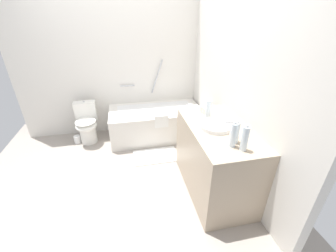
{
  "coord_description": "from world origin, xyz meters",
  "views": [
    {
      "loc": [
        0.12,
        -2.4,
        1.98
      ],
      "look_at": [
        0.67,
        0.19,
        0.57
      ],
      "focal_mm": 22.77,
      "sensor_mm": 36.0,
      "label": 1
    }
  ],
  "objects_px": {
    "water_bottle_3": "(234,135)",
    "toilet": "(87,124)",
    "drinking_glass_0": "(202,109)",
    "bath_mat": "(156,156)",
    "sink_basin": "(216,126)",
    "drinking_glass_2": "(207,106)",
    "water_bottle_2": "(236,132)",
    "drinking_glass_1": "(205,111)",
    "sink_faucet": "(233,123)",
    "bathtub": "(156,122)",
    "drinking_glass_3": "(234,134)",
    "toilet_paper_roll": "(78,139)",
    "water_bottle_1": "(208,109)",
    "water_bottle_0": "(245,138)"
  },
  "relations": [
    {
      "from": "sink_faucet",
      "to": "water_bottle_3",
      "type": "bearing_deg",
      "value": -118.56
    },
    {
      "from": "drinking_glass_0",
      "to": "bath_mat",
      "type": "xyz_separation_m",
      "value": [
        -0.57,
        0.35,
        -0.9
      ]
    },
    {
      "from": "sink_faucet",
      "to": "bath_mat",
      "type": "bearing_deg",
      "value": 134.1
    },
    {
      "from": "drinking_glass_3",
      "to": "toilet_paper_roll",
      "type": "xyz_separation_m",
      "value": [
        -1.91,
        1.69,
        -0.84
      ]
    },
    {
      "from": "drinking_glass_3",
      "to": "toilet_paper_roll",
      "type": "height_order",
      "value": "drinking_glass_3"
    },
    {
      "from": "water_bottle_2",
      "to": "drinking_glass_2",
      "type": "height_order",
      "value": "water_bottle_2"
    },
    {
      "from": "water_bottle_0",
      "to": "water_bottle_1",
      "type": "relative_size",
      "value": 1.13
    },
    {
      "from": "bath_mat",
      "to": "sink_basin",
      "type": "bearing_deg",
      "value": -54.56
    },
    {
      "from": "bathtub",
      "to": "water_bottle_1",
      "type": "bearing_deg",
      "value": -67.94
    },
    {
      "from": "drinking_glass_0",
      "to": "bath_mat",
      "type": "relative_size",
      "value": 0.11
    },
    {
      "from": "sink_basin",
      "to": "water_bottle_2",
      "type": "bearing_deg",
      "value": -80.51
    },
    {
      "from": "bathtub",
      "to": "toilet_paper_roll",
      "type": "distance_m",
      "value": 1.38
    },
    {
      "from": "bathtub",
      "to": "drinking_glass_3",
      "type": "distance_m",
      "value": 1.85
    },
    {
      "from": "toilet_paper_roll",
      "to": "drinking_glass_2",
      "type": "bearing_deg",
      "value": -27.31
    },
    {
      "from": "drinking_glass_0",
      "to": "drinking_glass_1",
      "type": "relative_size",
      "value": 0.92
    },
    {
      "from": "sink_faucet",
      "to": "toilet_paper_roll",
      "type": "bearing_deg",
      "value": 144.13
    },
    {
      "from": "water_bottle_1",
      "to": "water_bottle_2",
      "type": "relative_size",
      "value": 0.97
    },
    {
      "from": "toilet",
      "to": "sink_basin",
      "type": "height_order",
      "value": "sink_basin"
    },
    {
      "from": "sink_basin",
      "to": "drinking_glass_2",
      "type": "distance_m",
      "value": 0.49
    },
    {
      "from": "drinking_glass_0",
      "to": "drinking_glass_3",
      "type": "height_order",
      "value": "drinking_glass_3"
    },
    {
      "from": "toilet",
      "to": "water_bottle_1",
      "type": "relative_size",
      "value": 2.95
    },
    {
      "from": "water_bottle_3",
      "to": "bath_mat",
      "type": "relative_size",
      "value": 0.38
    },
    {
      "from": "bathtub",
      "to": "sink_faucet",
      "type": "xyz_separation_m",
      "value": [
        0.66,
        -1.43,
        0.62
      ]
    },
    {
      "from": "water_bottle_0",
      "to": "drinking_glass_3",
      "type": "xyz_separation_m",
      "value": [
        0.02,
        0.23,
        -0.08
      ]
    },
    {
      "from": "bath_mat",
      "to": "drinking_glass_2",
      "type": "bearing_deg",
      "value": -25.87
    },
    {
      "from": "sink_faucet",
      "to": "water_bottle_0",
      "type": "bearing_deg",
      "value": -106.54
    },
    {
      "from": "water_bottle_2",
      "to": "water_bottle_3",
      "type": "distance_m",
      "value": 0.09
    },
    {
      "from": "bathtub",
      "to": "sink_faucet",
      "type": "height_order",
      "value": "bathtub"
    },
    {
      "from": "drinking_glass_2",
      "to": "water_bottle_2",
      "type": "bearing_deg",
      "value": -91.75
    },
    {
      "from": "water_bottle_3",
      "to": "toilet",
      "type": "bearing_deg",
      "value": 130.83
    },
    {
      "from": "water_bottle_1",
      "to": "water_bottle_2",
      "type": "height_order",
      "value": "water_bottle_2"
    },
    {
      "from": "water_bottle_0",
      "to": "water_bottle_3",
      "type": "height_order",
      "value": "same"
    },
    {
      "from": "bathtub",
      "to": "bath_mat",
      "type": "relative_size",
      "value": 2.32
    },
    {
      "from": "sink_faucet",
      "to": "water_bottle_1",
      "type": "xyz_separation_m",
      "value": [
        -0.19,
        0.28,
        0.08
      ]
    },
    {
      "from": "sink_basin",
      "to": "water_bottle_0",
      "type": "xyz_separation_m",
      "value": [
        0.07,
        -0.46,
        0.1
      ]
    },
    {
      "from": "water_bottle_3",
      "to": "drinking_glass_1",
      "type": "height_order",
      "value": "water_bottle_3"
    },
    {
      "from": "water_bottle_1",
      "to": "drinking_glass_1",
      "type": "distance_m",
      "value": 0.11
    },
    {
      "from": "water_bottle_1",
      "to": "drinking_glass_3",
      "type": "relative_size",
      "value": 2.92
    },
    {
      "from": "bathtub",
      "to": "water_bottle_2",
      "type": "xyz_separation_m",
      "value": [
        0.51,
        -1.75,
        0.7
      ]
    },
    {
      "from": "water_bottle_1",
      "to": "drinking_glass_2",
      "type": "distance_m",
      "value": 0.23
    },
    {
      "from": "toilet",
      "to": "drinking_glass_1",
      "type": "relative_size",
      "value": 8.3
    },
    {
      "from": "drinking_glass_1",
      "to": "drinking_glass_2",
      "type": "distance_m",
      "value": 0.14
    },
    {
      "from": "water_bottle_0",
      "to": "water_bottle_2",
      "type": "distance_m",
      "value": 0.14
    },
    {
      "from": "water_bottle_1",
      "to": "drinking_glass_2",
      "type": "bearing_deg",
      "value": 72.4
    },
    {
      "from": "drinking_glass_1",
      "to": "water_bottle_2",
      "type": "bearing_deg",
      "value": -86.36
    },
    {
      "from": "sink_basin",
      "to": "water_bottle_3",
      "type": "bearing_deg",
      "value": -90.48
    },
    {
      "from": "water_bottle_0",
      "to": "toilet_paper_roll",
      "type": "relative_size",
      "value": 2.0
    },
    {
      "from": "toilet_paper_roll",
      "to": "water_bottle_1",
      "type": "bearing_deg",
      "value": -32.97
    },
    {
      "from": "bathtub",
      "to": "drinking_glass_2",
      "type": "height_order",
      "value": "bathtub"
    },
    {
      "from": "bathtub",
      "to": "toilet",
      "type": "height_order",
      "value": "bathtub"
    }
  ]
}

